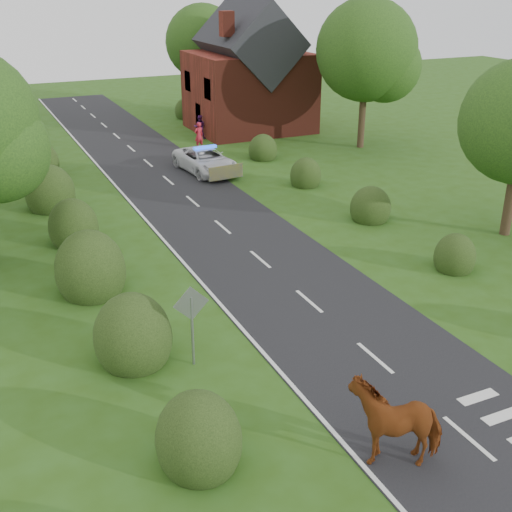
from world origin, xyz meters
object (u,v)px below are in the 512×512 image
road_sign (192,314)px  cow (395,423)px  police_van (205,161)px  pedestrian_purple (200,127)px  pedestrian_red (199,136)px

road_sign → cow: road_sign is taller
police_van → pedestrian_purple: (2.65, 8.08, 0.13)m
cow → police_van: size_ratio=0.47×
police_van → pedestrian_purple: size_ratio=3.18×
road_sign → pedestrian_red: road_sign is taller
police_van → pedestrian_purple: 8.51m
road_sign → pedestrian_red: (9.09, 24.08, -0.77)m
pedestrian_purple → road_sign: bearing=91.3°
pedestrian_purple → pedestrian_red: bearing=90.7°
road_sign → pedestrian_purple: bearing=69.2°
cow → police_van: cow is taller
road_sign → cow: bearing=-61.9°
police_van → pedestrian_purple: bearing=66.4°
cow → pedestrian_red: bearing=-170.8°
pedestrian_red → pedestrian_purple: bearing=-122.6°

